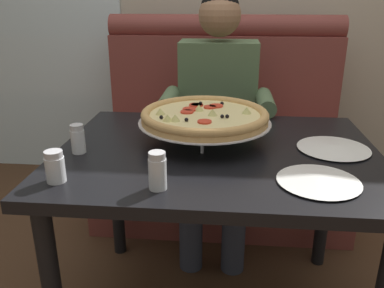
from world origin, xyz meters
name	(u,v)px	position (x,y,z in m)	size (l,w,h in m)	color
booth_bench	(221,145)	(0.00, 0.91, 0.40)	(1.40, 0.78, 1.13)	brown
dining_table	(217,173)	(0.00, 0.00, 0.63)	(1.13, 0.87, 0.72)	black
diner_main	(217,106)	(-0.02, 0.64, 0.71)	(0.54, 0.64, 1.27)	#2D3342
pizza	(204,116)	(-0.05, 0.09, 0.82)	(0.49, 0.49, 0.13)	silver
shaker_pepper_flakes	(55,169)	(-0.46, -0.30, 0.76)	(0.06, 0.06, 0.10)	white
shaker_parmesan	(158,173)	(-0.16, -0.32, 0.77)	(0.05, 0.05, 0.11)	white
shaker_oregano	(78,141)	(-0.48, -0.08, 0.77)	(0.05, 0.05, 0.10)	white
plate_near_left	(319,180)	(0.30, -0.24, 0.73)	(0.24, 0.24, 0.02)	white
plate_near_right	(334,147)	(0.41, 0.03, 0.73)	(0.25, 0.25, 0.02)	white
patio_chair	(100,85)	(-1.05, 1.92, 0.52)	(0.43, 0.43, 0.86)	black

